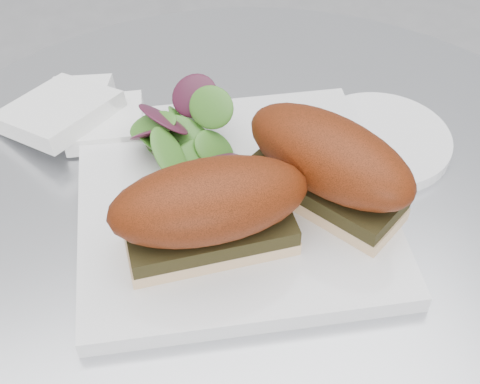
# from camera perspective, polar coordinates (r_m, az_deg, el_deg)

# --- Properties ---
(table) EXTENTS (0.70, 0.70, 0.73)m
(table) POSITION_cam_1_polar(r_m,az_deg,el_deg) (0.76, 1.22, -15.15)
(table) COLOR #BABCC2
(table) RESTS_ON ground
(plate) EXTENTS (0.29, 0.29, 0.02)m
(plate) POSITION_cam_1_polar(r_m,az_deg,el_deg) (0.57, -0.62, -0.71)
(plate) COLOR silver
(plate) RESTS_ON table
(sandwich_left) EXTENTS (0.15, 0.08, 0.08)m
(sandwich_left) POSITION_cam_1_polar(r_m,az_deg,el_deg) (0.49, -2.62, -1.49)
(sandwich_left) COLOR beige
(sandwich_left) RESTS_ON plate
(sandwich_right) EXTENTS (0.14, 0.16, 0.08)m
(sandwich_right) POSITION_cam_1_polar(r_m,az_deg,el_deg) (0.53, 7.57, 2.41)
(sandwich_right) COLOR beige
(sandwich_right) RESTS_ON plate
(salad) EXTENTS (0.11, 0.11, 0.05)m
(salad) POSITION_cam_1_polar(r_m,az_deg,el_deg) (0.59, -6.19, 5.87)
(salad) COLOR #42852B
(salad) RESTS_ON plate
(napkin) EXTENTS (0.15, 0.15, 0.02)m
(napkin) POSITION_cam_1_polar(r_m,az_deg,el_deg) (0.66, -13.25, 5.82)
(napkin) COLOR white
(napkin) RESTS_ON table
(saucer) EXTENTS (0.13, 0.13, 0.01)m
(saucer) POSITION_cam_1_polar(r_m,az_deg,el_deg) (0.64, 11.83, 4.35)
(saucer) COLOR silver
(saucer) RESTS_ON table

